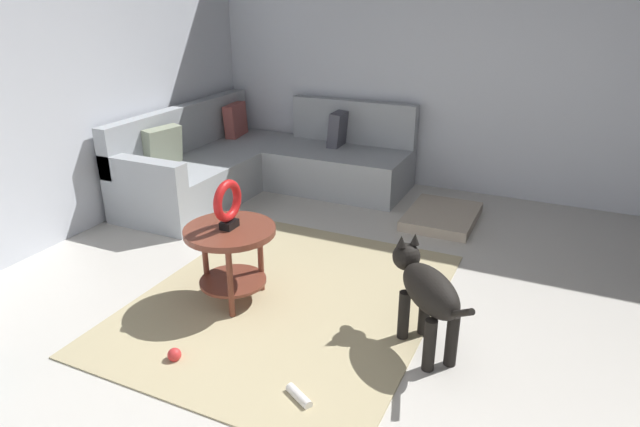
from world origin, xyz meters
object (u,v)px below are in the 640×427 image
object	(u,v)px
side_table	(231,245)
dog_toy_rope	(299,396)
dog	(426,291)
torus_sculpture	(228,203)
dog_bed_mat	(442,216)
sectional_couch	(260,164)
dog_toy_ball	(174,355)

from	to	relation	value
side_table	dog_toy_rope	xyz separation A→B (m)	(-0.70, -0.85, -0.39)
dog	side_table	bearing A→B (deg)	137.27
torus_sculpture	dog_toy_rope	world-z (taller)	torus_sculpture
side_table	dog	distance (m)	1.31
dog	dog_bed_mat	bearing A→B (deg)	56.27
side_table	dog_bed_mat	distance (m)	2.23
side_table	dog_bed_mat	xyz separation A→B (m)	(1.98, -0.96, -0.37)
side_table	torus_sculpture	world-z (taller)	torus_sculpture
dog_toy_rope	torus_sculpture	bearing A→B (deg)	50.73
side_table	dog	size ratio (longest dim) A/B	0.93
dog_toy_rope	side_table	bearing A→B (deg)	50.73
torus_sculpture	dog	distance (m)	1.35
dog_bed_mat	dog	world-z (taller)	dog
sectional_couch	side_table	xyz separation A→B (m)	(-1.99, -0.98, 0.12)
torus_sculpture	dog_bed_mat	size ratio (longest dim) A/B	0.41
sectional_couch	torus_sculpture	bearing A→B (deg)	-153.87
dog	sectional_couch	bearing A→B (deg)	95.47
dog_toy_ball	dog_toy_rope	world-z (taller)	dog_toy_ball
sectional_couch	dog_toy_rope	size ratio (longest dim) A/B	12.49
sectional_couch	dog_bed_mat	bearing A→B (deg)	-90.36
dog_toy_ball	dog_toy_rope	bearing A→B (deg)	-89.32
side_table	dog_toy_ball	xyz separation A→B (m)	(-0.71, -0.06, -0.38)
dog_bed_mat	torus_sculpture	bearing A→B (deg)	154.13
torus_sculpture	dog	size ratio (longest dim) A/B	0.50
dog_bed_mat	dog	xyz separation A→B (m)	(-1.95, -0.35, 0.33)
torus_sculpture	sectional_couch	bearing A→B (deg)	26.13
side_table	dog_toy_rope	world-z (taller)	side_table
torus_sculpture	dog	world-z (taller)	torus_sculpture
dog_toy_rope	sectional_couch	bearing A→B (deg)	34.25
torus_sculpture	dog_bed_mat	bearing A→B (deg)	-25.87
sectional_couch	dog_toy_rope	distance (m)	3.26
dog_bed_mat	dog_toy_rope	world-z (taller)	dog_bed_mat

